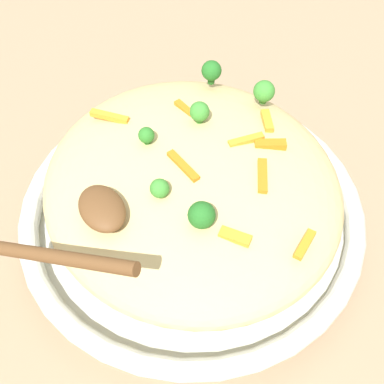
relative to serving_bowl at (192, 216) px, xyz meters
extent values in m
plane|color=#9E7F60|center=(0.00, 0.00, -0.03)|extent=(2.40, 2.40, 0.00)
cylinder|color=silver|center=(0.00, 0.00, -0.01)|extent=(0.34, 0.34, 0.03)
torus|color=silver|center=(0.00, 0.00, 0.01)|extent=(0.37, 0.37, 0.02)
torus|color=black|center=(0.00, 0.00, 0.02)|extent=(0.36, 0.36, 0.00)
ellipsoid|color=#D1BA7A|center=(0.00, 0.00, 0.05)|extent=(0.32, 0.30, 0.07)
cube|color=orange|center=(0.00, -0.06, 0.09)|extent=(0.01, 0.04, 0.01)
cube|color=orange|center=(0.00, 0.01, 0.09)|extent=(0.04, 0.01, 0.01)
cube|color=orange|center=(-0.09, 0.01, 0.08)|extent=(0.03, 0.03, 0.01)
cube|color=orange|center=(-0.13, -0.04, 0.08)|extent=(0.02, 0.03, 0.01)
cube|color=orange|center=(0.01, -0.10, 0.08)|extent=(0.03, 0.02, 0.01)
cube|color=orange|center=(-0.02, -0.08, 0.08)|extent=(0.02, 0.03, 0.01)
cube|color=orange|center=(0.07, -0.03, 0.09)|extent=(0.03, 0.01, 0.01)
cube|color=orange|center=(0.10, 0.04, 0.08)|extent=(0.04, 0.03, 0.01)
cube|color=orange|center=(-0.05, -0.05, 0.09)|extent=(0.04, 0.03, 0.01)
cylinder|color=#205B1C|center=(-0.06, 0.03, 0.09)|extent=(0.01, 0.01, 0.01)
sphere|color=#236B23|center=(-0.06, 0.03, 0.10)|extent=(0.03, 0.03, 0.03)
cylinder|color=#205B1C|center=(0.10, -0.08, 0.09)|extent=(0.01, 0.01, 0.01)
sphere|color=#236B23|center=(0.10, -0.08, 0.10)|extent=(0.02, 0.02, 0.02)
cylinder|color=#296820|center=(0.05, 0.02, 0.09)|extent=(0.01, 0.01, 0.01)
sphere|color=#2D7A28|center=(0.05, 0.02, 0.10)|extent=(0.02, 0.02, 0.02)
cylinder|color=#377928|center=(0.05, -0.04, 0.09)|extent=(0.01, 0.01, 0.01)
sphere|color=#3D8E33|center=(0.05, -0.04, 0.10)|extent=(0.02, 0.02, 0.02)
cylinder|color=#377928|center=(0.04, -0.12, 0.08)|extent=(0.01, 0.01, 0.01)
sphere|color=#3D8E33|center=(0.04, -0.12, 0.10)|extent=(0.02, 0.02, 0.02)
cylinder|color=#377928|center=(-0.02, 0.04, 0.09)|extent=(0.01, 0.01, 0.00)
sphere|color=#3D8E33|center=(-0.02, 0.04, 0.10)|extent=(0.02, 0.02, 0.02)
ellipsoid|color=brown|center=(-0.01, 0.10, 0.09)|extent=(0.06, 0.04, 0.02)
cylinder|color=brown|center=(-0.05, 0.15, 0.12)|extent=(0.12, 0.10, 0.06)
camera|label=1|loc=(-0.29, 0.17, 0.48)|focal=49.34mm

